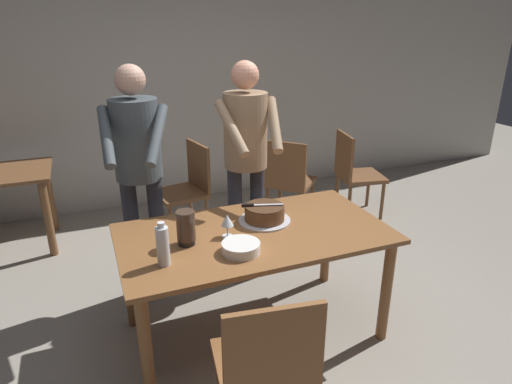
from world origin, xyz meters
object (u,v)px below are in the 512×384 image
(cake_knife, at_px, (254,205))
(chair_near_side, at_px, (266,366))
(main_dining_table, at_px, (255,246))
(background_chair_1, at_px, (187,186))
(wine_glass_near, at_px, (227,221))
(person_standing_beside, at_px, (138,161))
(cake_on_platter, at_px, (265,214))
(background_chair_2, at_px, (288,178))
(hurricane_lamp, at_px, (186,228))
(plate_stack, at_px, (241,248))
(water_bottle, at_px, (163,245))
(person_cutting_cake, at_px, (246,151))
(background_chair_0, at_px, (354,171))

(cake_knife, xyz_separation_m, chair_near_side, (-0.32, -0.97, -0.37))
(cake_knife, bearing_deg, chair_near_side, -108.27)
(main_dining_table, relative_size, background_chair_1, 1.85)
(wine_glass_near, relative_size, person_standing_beside, 0.08)
(cake_on_platter, xyz_separation_m, background_chair_2, (0.83, 1.35, -0.31))
(main_dining_table, xyz_separation_m, cake_on_platter, (0.12, 0.12, 0.16))
(hurricane_lamp, bearing_deg, plate_stack, -38.75)
(main_dining_table, bearing_deg, plate_stack, -127.93)
(main_dining_table, distance_m, chair_near_side, 0.88)
(cake_knife, bearing_deg, hurricane_lamp, -162.95)
(person_standing_beside, bearing_deg, hurricane_lamp, -77.50)
(plate_stack, relative_size, background_chair_1, 0.24)
(background_chair_1, bearing_deg, water_bottle, -106.75)
(wine_glass_near, relative_size, person_cutting_cake, 0.08)
(cake_on_platter, height_order, background_chair_0, background_chair_0)
(main_dining_table, height_order, person_standing_beside, person_standing_beside)
(background_chair_2, bearing_deg, background_chair_1, 170.88)
(water_bottle, bearing_deg, background_chair_2, 47.03)
(main_dining_table, height_order, cake_knife, cake_knife)
(person_standing_beside, xyz_separation_m, background_chair_2, (1.53, 0.78, -0.58))
(main_dining_table, bearing_deg, cake_on_platter, 45.46)
(main_dining_table, relative_size, water_bottle, 6.66)
(wine_glass_near, xyz_separation_m, chair_near_side, (-0.09, -0.82, -0.36))
(person_cutting_cake, bearing_deg, wine_glass_near, -119.14)
(cake_on_platter, distance_m, hurricane_lamp, 0.56)
(person_standing_beside, xyz_separation_m, background_chair_1, (0.53, 0.94, -0.58))
(water_bottle, xyz_separation_m, background_chair_2, (1.54, 1.66, -0.37))
(wine_glass_near, bearing_deg, hurricane_lamp, -179.47)
(cake_knife, bearing_deg, wine_glass_near, -147.34)
(plate_stack, bearing_deg, chair_near_side, -99.49)
(chair_near_side, bearing_deg, cake_on_platter, 67.71)
(chair_near_side, relative_size, background_chair_2, 1.00)
(hurricane_lamp, distance_m, person_standing_beside, 0.75)
(hurricane_lamp, distance_m, chair_near_side, 0.91)
(background_chair_1, bearing_deg, chair_near_side, -95.11)
(background_chair_1, bearing_deg, wine_glass_near, -94.40)
(person_standing_beside, bearing_deg, person_cutting_cake, -2.22)
(cake_on_platter, bearing_deg, main_dining_table, -134.54)
(wine_glass_near, bearing_deg, plate_stack, -87.79)
(cake_on_platter, height_order, plate_stack, cake_on_platter)
(background_chair_1, bearing_deg, background_chair_2, -9.12)
(cake_knife, distance_m, hurricane_lamp, 0.50)
(cake_knife, bearing_deg, background_chair_0, 37.81)
(chair_near_side, xyz_separation_m, background_chair_2, (1.22, 2.29, 0.00))
(main_dining_table, height_order, wine_glass_near, wine_glass_near)
(hurricane_lamp, bearing_deg, chair_near_side, -79.02)
(main_dining_table, height_order, chair_near_side, chair_near_side)
(main_dining_table, relative_size, person_standing_beside, 0.97)
(hurricane_lamp, relative_size, background_chair_1, 0.23)
(background_chair_2, bearing_deg, person_standing_beside, -153.11)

